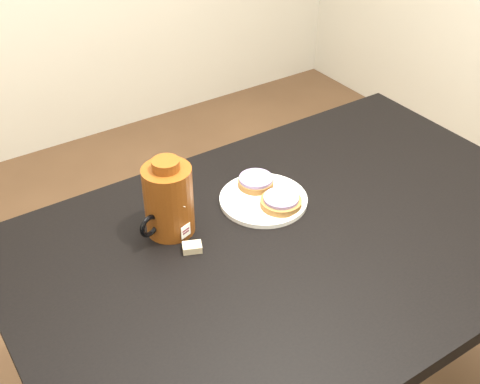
{
  "coord_description": "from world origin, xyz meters",
  "views": [
    {
      "loc": [
        -0.75,
        -0.86,
        1.69
      ],
      "look_at": [
        -0.07,
        0.16,
        0.81
      ],
      "focal_mm": 45.0,
      "sensor_mm": 36.0,
      "label": 1
    }
  ],
  "objects_px": {
    "table": "(298,258)",
    "teabag_pouch": "(192,247)",
    "bagel_back": "(256,182)",
    "plate": "(263,199)",
    "mug": "(168,215)",
    "bagel_package": "(169,199)",
    "bagel_front": "(281,201)"
  },
  "relations": [
    {
      "from": "plate",
      "to": "bagel_package",
      "type": "height_order",
      "value": "bagel_package"
    },
    {
      "from": "bagel_back",
      "to": "teabag_pouch",
      "type": "xyz_separation_m",
      "value": [
        -0.27,
        -0.12,
        -0.02
      ]
    },
    {
      "from": "table",
      "to": "bagel_back",
      "type": "xyz_separation_m",
      "value": [
        0.01,
        0.21,
        0.11
      ]
    },
    {
      "from": "plate",
      "to": "table",
      "type": "bearing_deg",
      "value": -89.76
    },
    {
      "from": "plate",
      "to": "teabag_pouch",
      "type": "bearing_deg",
      "value": -165.65
    },
    {
      "from": "mug",
      "to": "bagel_package",
      "type": "relative_size",
      "value": 0.74
    },
    {
      "from": "table",
      "to": "bagel_package",
      "type": "height_order",
      "value": "bagel_package"
    },
    {
      "from": "bagel_package",
      "to": "mug",
      "type": "bearing_deg",
      "value": -134.51
    },
    {
      "from": "bagel_back",
      "to": "plate",
      "type": "bearing_deg",
      "value": -104.64
    },
    {
      "from": "bagel_back",
      "to": "bagel_package",
      "type": "xyz_separation_m",
      "value": [
        -0.27,
        -0.02,
        0.07
      ]
    },
    {
      "from": "table",
      "to": "bagel_package",
      "type": "relative_size",
      "value": 6.94
    },
    {
      "from": "bagel_front",
      "to": "teabag_pouch",
      "type": "bearing_deg",
      "value": -177.33
    },
    {
      "from": "table",
      "to": "mug",
      "type": "xyz_separation_m",
      "value": [
        -0.26,
        0.18,
        0.14
      ]
    },
    {
      "from": "bagel_package",
      "to": "plate",
      "type": "bearing_deg",
      "value": -7.26
    },
    {
      "from": "bagel_package",
      "to": "bagel_back",
      "type": "bearing_deg",
      "value": 4.96
    },
    {
      "from": "table",
      "to": "bagel_front",
      "type": "bearing_deg",
      "value": 80.65
    },
    {
      "from": "bagel_front",
      "to": "mug",
      "type": "bearing_deg",
      "value": 165.0
    },
    {
      "from": "mug",
      "to": "teabag_pouch",
      "type": "relative_size",
      "value": 3.33
    },
    {
      "from": "plate",
      "to": "bagel_back",
      "type": "bearing_deg",
      "value": 75.36
    },
    {
      "from": "bagel_back",
      "to": "bagel_package",
      "type": "relative_size",
      "value": 0.65
    },
    {
      "from": "mug",
      "to": "teabag_pouch",
      "type": "xyz_separation_m",
      "value": [
        0.01,
        -0.09,
        -0.04
      ]
    },
    {
      "from": "teabag_pouch",
      "to": "bagel_package",
      "type": "bearing_deg",
      "value": 92.43
    },
    {
      "from": "table",
      "to": "mug",
      "type": "height_order",
      "value": "mug"
    },
    {
      "from": "table",
      "to": "teabag_pouch",
      "type": "bearing_deg",
      "value": 160.11
    },
    {
      "from": "bagel_back",
      "to": "table",
      "type": "bearing_deg",
      "value": -93.78
    },
    {
      "from": "mug",
      "to": "table",
      "type": "bearing_deg",
      "value": -51.07
    },
    {
      "from": "bagel_back",
      "to": "mug",
      "type": "xyz_separation_m",
      "value": [
        -0.28,
        -0.03,
        0.03
      ]
    },
    {
      "from": "table",
      "to": "teabag_pouch",
      "type": "relative_size",
      "value": 31.11
    },
    {
      "from": "bagel_package",
      "to": "table",
      "type": "bearing_deg",
      "value": -36.29
    },
    {
      "from": "table",
      "to": "bagel_front",
      "type": "relative_size",
      "value": 9.99
    },
    {
      "from": "bagel_package",
      "to": "bagel_front",
      "type": "bearing_deg",
      "value": -17.15
    },
    {
      "from": "bagel_back",
      "to": "mug",
      "type": "bearing_deg",
      "value": -173.41
    }
  ]
}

